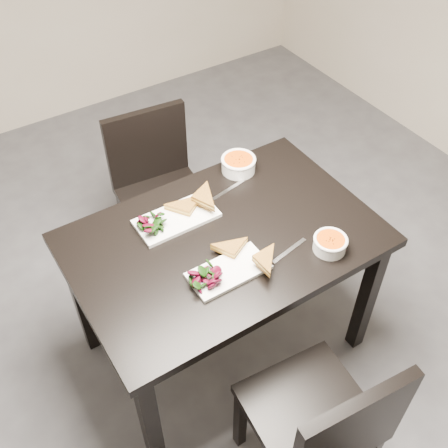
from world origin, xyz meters
The scene contains 14 objects.
ground centered at (0.00, 0.00, 0.00)m, with size 5.00×5.00×0.00m, color #47474C.
table centered at (0.39, 0.16, 0.65)m, with size 1.20×0.80×0.75m.
chair_near centered at (0.34, -0.56, 0.48)m, with size 0.46×0.46×0.85m.
chair_far centered at (0.45, 0.87, 0.48)m, with size 0.46×0.46×0.85m.
plate_near centered at (0.31, 0.00, 0.76)m, with size 0.30×0.15×0.01m, color white.
sandwich_near centered at (0.38, 0.01, 0.79)m, with size 0.15×0.11×0.05m, color #AB7124, non-canonical shape.
salad_near centered at (0.21, 0.00, 0.79)m, with size 0.09×0.08×0.04m, color black, non-canonical shape.
soup_bowl_near centered at (0.70, -0.11, 0.78)m, with size 0.13×0.13×0.06m.
cutlery_near centered at (0.56, -0.04, 0.75)m, with size 0.18×0.02×0.00m, color silver.
plate_far centered at (0.28, 0.34, 0.76)m, with size 0.33×0.17×0.02m, color white.
sandwich_far centered at (0.35, 0.33, 0.79)m, with size 0.17×0.12×0.05m, color #AB7124, non-canonical shape.
salad_far centered at (0.18, 0.34, 0.79)m, with size 0.10×0.09×0.05m, color black, non-canonical shape.
soup_bowl_far centered at (0.67, 0.47, 0.79)m, with size 0.16×0.16×0.07m.
cutlery_far centered at (0.56, 0.38, 0.75)m, with size 0.18×0.02×0.00m, color silver.
Camera 1 is at (-0.39, -1.06, 2.27)m, focal length 42.92 mm.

